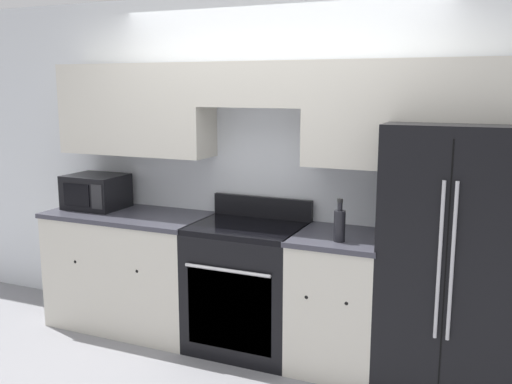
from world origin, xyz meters
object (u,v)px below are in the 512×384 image
at_px(oven_range, 247,287).
at_px(microwave, 96,191).
at_px(bottle, 340,225).
at_px(refrigerator, 451,258).

height_order(oven_range, microwave, microwave).
bearing_deg(oven_range, bottle, -11.61).
distance_m(oven_range, refrigerator, 1.45).
xyz_separation_m(refrigerator, microwave, (-2.78, 0.01, 0.22)).
bearing_deg(oven_range, refrigerator, 1.95).
xyz_separation_m(refrigerator, bottle, (-0.68, -0.20, 0.19)).
height_order(microwave, bottle, bottle).
relative_size(microwave, bottle, 1.62).
distance_m(refrigerator, microwave, 2.79).
distance_m(refrigerator, bottle, 0.73).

